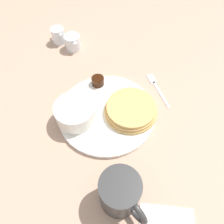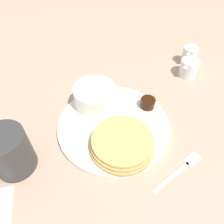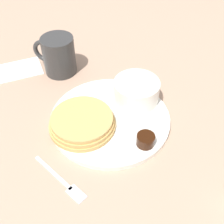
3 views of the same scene
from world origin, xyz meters
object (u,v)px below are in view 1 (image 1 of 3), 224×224
at_px(creamer_pitcher_far, 58,35).
at_px(fork, 156,86).
at_px(plate, 107,113).
at_px(coffee_mug, 120,193).
at_px(bowl, 75,112).
at_px(creamer_pitcher_near, 73,42).

distance_m(creamer_pitcher_far, fork, 0.37).
relative_size(plate, fork, 2.08).
bearing_deg(coffee_mug, fork, 79.19).
relative_size(coffee_mug, fork, 0.81).
bearing_deg(coffee_mug, creamer_pitcher_far, 119.81).
distance_m(bowl, fork, 0.25).
height_order(plate, fork, plate).
bearing_deg(bowl, coffee_mug, -52.40).
bearing_deg(plate, coffee_mug, -73.13).
xyz_separation_m(bowl, fork, (0.20, 0.15, -0.04)).
height_order(plate, coffee_mug, coffee_mug).
distance_m(creamer_pitcher_near, fork, 0.31).
bearing_deg(fork, plate, -137.12).
bearing_deg(coffee_mug, plate, 106.87).
height_order(coffee_mug, creamer_pitcher_far, coffee_mug).
distance_m(plate, creamer_pitcher_far, 0.34).
xyz_separation_m(coffee_mug, creamer_pitcher_far, (-0.28, 0.48, -0.02)).
relative_size(plate, creamer_pitcher_near, 4.01).
height_order(creamer_pitcher_far, fork, creamer_pitcher_far).
bearing_deg(creamer_pitcher_near, bowl, -73.63).
height_order(bowl, fork, bowl).
distance_m(plate, bowl, 0.09).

